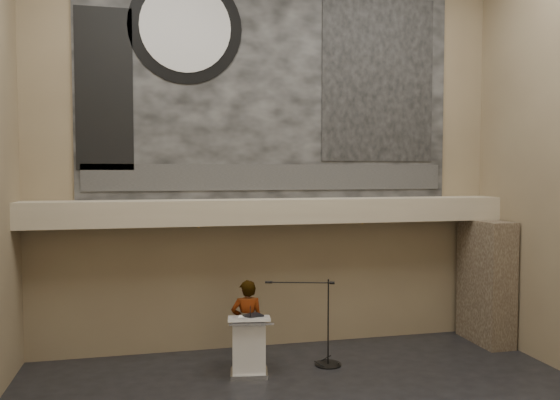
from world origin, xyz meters
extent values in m
cube|color=#78664C|center=(0.00, 4.00, 4.25)|extent=(10.00, 0.02, 8.50)
cube|color=#78664C|center=(0.00, -4.00, 4.25)|extent=(10.00, 0.02, 8.50)
cube|color=tan|center=(0.00, 3.60, 2.95)|extent=(10.00, 0.80, 0.50)
cylinder|color=#B2893D|center=(-1.60, 3.55, 2.67)|extent=(0.04, 0.04, 0.06)
cylinder|color=#B2893D|center=(1.90, 3.55, 2.67)|extent=(0.04, 0.04, 0.06)
cube|color=black|center=(0.00, 3.97, 5.70)|extent=(8.00, 0.05, 5.00)
cube|color=#2E2E2E|center=(0.00, 3.93, 3.65)|extent=(7.76, 0.02, 0.55)
cylinder|color=black|center=(-1.80, 3.93, 6.70)|extent=(2.30, 0.02, 2.30)
cylinder|color=silver|center=(-1.80, 3.91, 6.70)|extent=(1.84, 0.02, 1.84)
cube|color=black|center=(2.40, 3.93, 5.80)|extent=(2.60, 0.02, 3.60)
cube|color=black|center=(-3.40, 3.93, 5.40)|extent=(1.10, 0.02, 3.20)
cube|color=#45382B|center=(4.65, 3.15, 1.35)|extent=(0.60, 1.40, 2.70)
cube|color=silver|center=(-0.78, 2.35, 0.04)|extent=(0.76, 0.62, 0.08)
cube|color=white|center=(-0.78, 2.35, 0.56)|extent=(0.66, 0.50, 0.96)
cube|color=white|center=(-0.78, 2.33, 1.07)|extent=(0.84, 0.65, 0.13)
cube|color=black|center=(-0.70, 2.34, 1.12)|extent=(0.39, 0.35, 0.04)
cube|color=white|center=(-0.88, 2.31, 1.10)|extent=(0.29, 0.34, 0.00)
imported|color=silver|center=(-0.74, 2.80, 0.85)|extent=(0.65, 0.46, 1.69)
cylinder|color=black|center=(0.81, 2.54, 0.01)|extent=(0.52, 0.52, 0.02)
cylinder|color=black|center=(0.81, 2.54, 0.84)|extent=(0.03, 0.03, 1.69)
cylinder|color=black|center=(0.25, 2.69, 1.62)|extent=(1.25, 0.37, 0.02)
camera|label=1|loc=(-2.44, -7.44, 3.77)|focal=35.00mm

